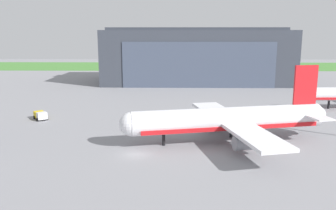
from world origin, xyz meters
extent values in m
plane|color=gray|center=(0.00, 0.00, 0.00)|extent=(440.00, 440.00, 0.00)
cube|color=#498638|center=(0.00, 159.87, 0.04)|extent=(440.00, 56.00, 0.08)
cube|color=#383D47|center=(14.92, 90.18, 10.32)|extent=(72.54, 36.05, 20.65)
cube|color=#424C60|center=(14.92, 72.01, 8.26)|extent=(55.13, 0.30, 16.52)
cube|color=#383D47|center=(14.92, 90.18, 21.25)|extent=(72.54, 8.65, 1.20)
cylinder|color=silver|center=(16.14, 7.38, 4.17)|extent=(35.43, 12.08, 4.29)
sphere|color=silver|center=(-1.10, 3.43, 4.17)|extent=(4.12, 4.12, 4.12)
sphere|color=silver|center=(33.37, 11.33, 4.17)|extent=(3.35, 3.35, 3.35)
cube|color=red|center=(16.14, 7.38, 2.99)|extent=(32.68, 11.49, 0.75)
cube|color=red|center=(30.61, 10.70, 9.97)|extent=(4.57, 1.42, 7.30)
cube|color=silver|center=(30.58, 13.98, 4.60)|extent=(4.44, 6.57, 0.28)
cube|color=silver|center=(32.02, 7.73, 4.60)|extent=(4.44, 6.57, 0.28)
cube|color=silver|center=(14.79, 16.41, 3.64)|extent=(9.05, 16.70, 0.56)
cube|color=silver|center=(18.86, -1.33, 3.64)|extent=(9.05, 16.70, 0.56)
cylinder|color=gray|center=(14.30, 15.00, 2.16)|extent=(4.50, 3.21, 2.36)
cylinder|color=gray|center=(17.79, -0.27, 2.16)|extent=(4.50, 3.21, 2.36)
cylinder|color=black|center=(4.42, 4.70, 1.01)|extent=(0.56, 0.56, 2.03)
cylinder|color=black|center=(17.01, 9.90, 1.01)|extent=(0.56, 0.56, 2.03)
cylinder|color=black|center=(18.02, 5.50, 1.01)|extent=(0.56, 0.56, 2.03)
sphere|color=silver|center=(40.47, 36.11, 3.92)|extent=(3.30, 3.30, 3.30)
cylinder|color=black|center=(46.69, 36.45, 1.10)|extent=(0.56, 0.56, 2.20)
cube|color=silver|center=(-23.66, 22.11, 1.13)|extent=(2.65, 2.58, 1.53)
cube|color=yellow|center=(-24.93, 23.89, 1.03)|extent=(3.21, 3.35, 1.33)
cylinder|color=black|center=(-24.58, 21.48, 0.36)|extent=(0.63, 0.74, 0.73)
cylinder|color=black|center=(-22.77, 22.77, 0.36)|extent=(0.63, 0.74, 0.73)
cylinder|color=black|center=(-26.10, 23.61, 0.36)|extent=(0.63, 0.74, 0.73)
cylinder|color=black|center=(-24.29, 24.90, 0.36)|extent=(0.63, 0.74, 0.73)
camera|label=1|loc=(6.37, -53.99, 19.18)|focal=37.34mm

